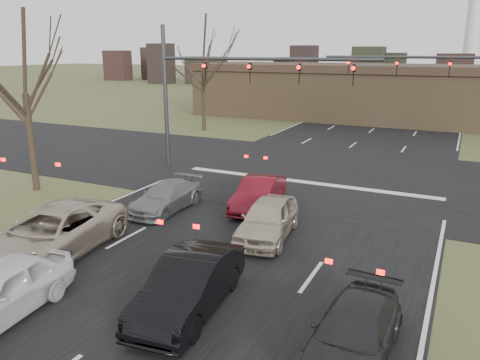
# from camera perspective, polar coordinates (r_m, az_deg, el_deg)

# --- Properties ---
(ground) EXTENTS (360.00, 360.00, 0.00)m
(ground) POSITION_cam_1_polar(r_m,az_deg,el_deg) (13.60, -10.04, -13.88)
(ground) COLOR #4A522B
(ground) RESTS_ON ground
(road_main) EXTENTS (14.00, 300.00, 0.02)m
(road_main) POSITION_cam_1_polar(r_m,az_deg,el_deg) (70.16, 20.20, 9.19)
(road_main) COLOR black
(road_main) RESTS_ON ground
(road_cross) EXTENTS (200.00, 14.00, 0.02)m
(road_cross) POSITION_cam_1_polar(r_m,az_deg,el_deg) (26.34, 9.29, 0.80)
(road_cross) COLOR black
(road_cross) RESTS_ON ground
(building) EXTENTS (42.40, 10.40, 5.30)m
(building) POSITION_cam_1_polar(r_m,az_deg,el_deg) (47.92, 19.94, 9.88)
(building) COLOR brown
(building) RESTS_ON ground
(mast_arm_near) EXTENTS (12.12, 0.24, 8.00)m
(mast_arm_near) POSITION_cam_1_polar(r_m,az_deg,el_deg) (25.71, -3.02, 12.05)
(mast_arm_near) COLOR #383A3D
(mast_arm_near) RESTS_ON ground
(mast_arm_far) EXTENTS (11.12, 0.24, 8.00)m
(mast_arm_far) POSITION_cam_1_polar(r_m,az_deg,el_deg) (32.53, 24.66, 11.33)
(mast_arm_far) COLOR #383A3D
(mast_arm_far) RESTS_ON ground
(tree_left_near) EXTENTS (5.10, 5.10, 8.50)m
(tree_left_near) POSITION_cam_1_polar(r_m,az_deg,el_deg) (24.24, -25.22, 13.98)
(tree_left_near) COLOR black
(tree_left_near) RESTS_ON ground
(tree_left_far) EXTENTS (5.70, 5.70, 9.50)m
(tree_left_far) POSITION_cam_1_polar(r_m,az_deg,el_deg) (39.94, -4.60, 16.52)
(tree_left_far) COLOR black
(tree_left_far) RESTS_ON ground
(car_silver_suv) EXTENTS (3.40, 6.06, 1.60)m
(car_silver_suv) POSITION_cam_1_polar(r_m,az_deg,el_deg) (16.75, -21.96, -6.00)
(car_silver_suv) COLOR #B8A894
(car_silver_suv) RESTS_ON ground
(car_black_hatch) EXTENTS (2.09, 4.64, 1.48)m
(car_black_hatch) POSITION_cam_1_polar(r_m,az_deg,el_deg) (12.54, -6.20, -12.55)
(car_black_hatch) COLOR black
(car_black_hatch) RESTS_ON ground
(car_charcoal_sedan) EXTENTS (1.83, 4.16, 1.19)m
(car_charcoal_sedan) POSITION_cam_1_polar(r_m,az_deg,el_deg) (11.14, 13.63, -17.74)
(car_charcoal_sedan) COLOR black
(car_charcoal_sedan) RESTS_ON ground
(car_grey_ahead) EXTENTS (1.73, 4.12, 1.19)m
(car_grey_ahead) POSITION_cam_1_polar(r_m,az_deg,el_deg) (20.22, -8.99, -2.01)
(car_grey_ahead) COLOR slate
(car_grey_ahead) RESTS_ON ground
(car_red_ahead) EXTENTS (1.87, 4.25, 1.36)m
(car_red_ahead) POSITION_cam_1_polar(r_m,az_deg,el_deg) (20.11, 2.30, -1.68)
(car_red_ahead) COLOR #5C0D18
(car_red_ahead) RESTS_ON ground
(car_silver_ahead) EXTENTS (2.23, 4.40, 1.43)m
(car_silver_ahead) POSITION_cam_1_polar(r_m,az_deg,el_deg) (17.07, 3.40, -4.74)
(car_silver_ahead) COLOR #BFB19A
(car_silver_ahead) RESTS_ON ground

